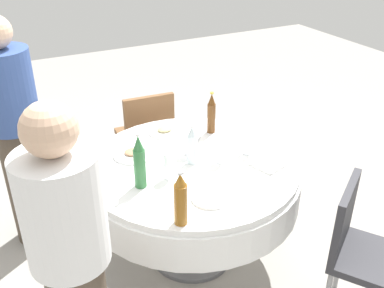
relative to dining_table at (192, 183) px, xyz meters
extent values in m
plane|color=gray|center=(0.00, 0.00, -0.59)|extent=(10.00, 10.00, 0.00)
cylinder|color=white|center=(0.00, 0.00, 0.13)|extent=(1.31, 1.31, 0.04)
cylinder|color=white|center=(0.00, 0.00, 0.00)|extent=(1.34, 1.34, 0.22)
cylinder|color=slate|center=(0.00, 0.00, -0.35)|extent=(0.14, 0.14, 0.48)
cylinder|color=slate|center=(0.00, 0.00, -0.58)|extent=(0.56, 0.56, 0.03)
cylinder|color=#8C5619|center=(-0.31, -0.49, 0.26)|extent=(0.07, 0.07, 0.23)
cone|color=#8C5619|center=(-0.31, -0.49, 0.41)|extent=(0.06, 0.06, 0.06)
cylinder|color=silver|center=(-0.31, -0.49, 0.45)|extent=(0.03, 0.03, 0.01)
cylinder|color=#2D6B38|center=(-0.37, -0.10, 0.27)|extent=(0.07, 0.07, 0.23)
cone|color=#2D6B38|center=(-0.37, -0.10, 0.43)|extent=(0.06, 0.06, 0.09)
cylinder|color=silver|center=(-0.37, -0.10, 0.48)|extent=(0.02, 0.02, 0.01)
cylinder|color=#593314|center=(0.31, 0.31, 0.26)|extent=(0.06, 0.06, 0.21)
cone|color=#593314|center=(0.31, 0.31, 0.40)|extent=(0.05, 0.05, 0.08)
cylinder|color=gold|center=(0.31, 0.31, 0.44)|extent=(0.02, 0.02, 0.01)
cylinder|color=silver|center=(0.00, 0.00, 0.24)|extent=(0.06, 0.06, 0.19)
cone|color=silver|center=(0.00, 0.00, 0.37)|extent=(0.06, 0.06, 0.06)
cylinder|color=silver|center=(0.00, 0.00, 0.40)|extent=(0.02, 0.02, 0.01)
cylinder|color=white|center=(0.03, 0.10, 0.15)|extent=(0.06, 0.06, 0.00)
cylinder|color=white|center=(0.03, 0.10, 0.19)|extent=(0.01, 0.01, 0.06)
cylinder|color=white|center=(0.03, 0.10, 0.25)|extent=(0.07, 0.07, 0.07)
cylinder|color=maroon|center=(0.03, 0.10, 0.23)|extent=(0.06, 0.06, 0.03)
cylinder|color=white|center=(-0.20, -0.09, 0.15)|extent=(0.06, 0.06, 0.00)
cylinder|color=white|center=(-0.20, -0.09, 0.19)|extent=(0.01, 0.01, 0.08)
cylinder|color=white|center=(-0.20, -0.09, 0.27)|extent=(0.06, 0.06, 0.08)
cylinder|color=white|center=(0.36, -0.06, 0.15)|extent=(0.06, 0.06, 0.00)
cylinder|color=white|center=(0.36, -0.06, 0.19)|extent=(0.01, 0.01, 0.07)
cylinder|color=white|center=(0.36, -0.06, 0.26)|extent=(0.07, 0.07, 0.08)
cylinder|color=gold|center=(0.36, -0.06, 0.24)|extent=(0.06, 0.06, 0.03)
cylinder|color=white|center=(0.16, -0.07, 0.15)|extent=(0.06, 0.06, 0.00)
cylinder|color=white|center=(0.16, -0.07, 0.19)|extent=(0.01, 0.01, 0.08)
cylinder|color=white|center=(0.16, -0.07, 0.27)|extent=(0.06, 0.06, 0.07)
cylinder|color=gold|center=(0.16, -0.07, 0.25)|extent=(0.05, 0.05, 0.03)
cylinder|color=white|center=(-0.09, -0.39, 0.16)|extent=(0.21, 0.21, 0.02)
cylinder|color=white|center=(-0.29, 0.25, 0.16)|extent=(0.26, 0.26, 0.02)
ellipsoid|color=tan|center=(-0.29, 0.25, 0.18)|extent=(0.12, 0.10, 0.02)
cylinder|color=white|center=(0.01, 0.45, 0.16)|extent=(0.22, 0.22, 0.02)
ellipsoid|color=tan|center=(0.01, 0.45, 0.18)|extent=(0.10, 0.09, 0.02)
cube|color=silver|center=(0.17, 0.25, 0.15)|extent=(0.13, 0.15, 0.00)
cube|color=white|center=(0.40, -0.23, 0.16)|extent=(0.22, 0.22, 0.02)
cylinder|color=white|center=(-0.88, -0.59, 0.49)|extent=(0.34, 0.34, 0.50)
sphere|color=#D8AD8C|center=(-0.88, -0.59, 0.84)|extent=(0.21, 0.21, 0.21)
cylinder|color=#4C3F33|center=(-0.92, 0.69, -0.15)|extent=(0.26, 0.26, 0.89)
cylinder|color=#334C8C|center=(-0.92, 0.69, 0.55)|extent=(0.34, 0.34, 0.51)
cube|color=#2D2D33|center=(0.62, -0.92, -0.14)|extent=(0.56, 0.56, 0.04)
cube|color=#2D2D33|center=(0.52, -0.77, 0.07)|extent=(0.35, 0.26, 0.42)
cylinder|color=gray|center=(0.67, -0.69, -0.38)|extent=(0.03, 0.03, 0.43)
cube|color=brown|center=(0.06, 1.00, -0.14)|extent=(0.42, 0.42, 0.04)
cube|color=brown|center=(0.05, 0.82, 0.07)|extent=(0.40, 0.06, 0.42)
cylinder|color=gray|center=(0.24, 1.16, -0.38)|extent=(0.03, 0.03, 0.43)
cylinder|color=gray|center=(-0.10, 1.18, -0.38)|extent=(0.03, 0.03, 0.43)
cylinder|color=gray|center=(0.22, 0.82, -0.38)|extent=(0.03, 0.03, 0.43)
cylinder|color=gray|center=(-0.12, 0.84, -0.38)|extent=(0.03, 0.03, 0.43)
camera|label=1|loc=(-1.06, -2.08, 1.55)|focal=41.25mm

